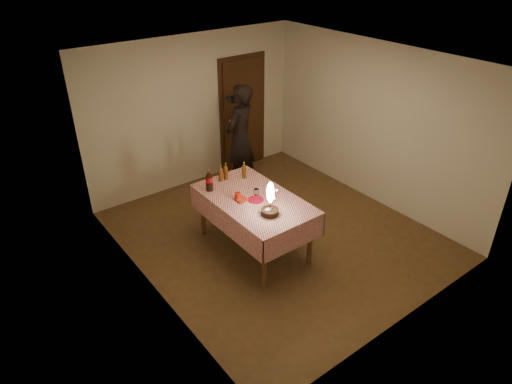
# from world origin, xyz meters

# --- Properties ---
(ground) EXTENTS (4.00, 4.50, 0.01)m
(ground) POSITION_xyz_m (0.00, 0.00, 0.00)
(ground) COLOR brown
(ground) RESTS_ON ground
(room_shell) EXTENTS (4.04, 4.54, 2.62)m
(room_shell) POSITION_xyz_m (0.03, 0.08, 1.65)
(room_shell) COLOR beige
(room_shell) RESTS_ON ground
(dining_table) EXTENTS (1.02, 1.72, 0.83)m
(dining_table) POSITION_xyz_m (-0.47, -0.07, 0.72)
(dining_table) COLOR brown
(dining_table) RESTS_ON ground
(birthday_cake) EXTENTS (0.29, 0.29, 0.47)m
(birthday_cake) POSITION_xyz_m (-0.55, -0.52, 0.97)
(birthday_cake) COLOR white
(birthday_cake) RESTS_ON dining_table
(red_plate) EXTENTS (0.22, 0.22, 0.01)m
(red_plate) POSITION_xyz_m (-0.48, -0.12, 0.84)
(red_plate) COLOR #BA0C2A
(red_plate) RESTS_ON dining_table
(red_cup) EXTENTS (0.08, 0.08, 0.10)m
(red_cup) POSITION_xyz_m (-0.66, 0.04, 0.88)
(red_cup) COLOR #B2230C
(red_cup) RESTS_ON dining_table
(clear_cup) EXTENTS (0.07, 0.07, 0.09)m
(clear_cup) POSITION_xyz_m (-0.38, -0.02, 0.88)
(clear_cup) COLOR white
(clear_cup) RESTS_ON dining_table
(napkin_stack) EXTENTS (0.15, 0.15, 0.02)m
(napkin_stack) POSITION_xyz_m (-0.63, -0.00, 0.84)
(napkin_stack) COLOR red
(napkin_stack) RESTS_ON dining_table
(cola_bottle) EXTENTS (0.10, 0.10, 0.32)m
(cola_bottle) POSITION_xyz_m (-0.83, 0.49, 0.98)
(cola_bottle) COLOR black
(cola_bottle) RESTS_ON dining_table
(amber_bottle_left) EXTENTS (0.06, 0.06, 0.25)m
(amber_bottle_left) POSITION_xyz_m (-0.55, 0.62, 0.95)
(amber_bottle_left) COLOR #57300E
(amber_bottle_left) RESTS_ON dining_table
(amber_bottle_right) EXTENTS (0.06, 0.06, 0.25)m
(amber_bottle_right) POSITION_xyz_m (-0.22, 0.49, 0.95)
(amber_bottle_right) COLOR #57300E
(amber_bottle_right) RESTS_ON dining_table
(amber_bottle_mid) EXTENTS (0.06, 0.06, 0.25)m
(amber_bottle_mid) POSITION_xyz_m (-0.46, 0.63, 0.95)
(amber_bottle_mid) COLOR #57300E
(amber_bottle_mid) RESTS_ON dining_table
(photographer) EXTENTS (0.80, 0.69, 1.87)m
(photographer) POSITION_xyz_m (0.45, 1.54, 0.94)
(photographer) COLOR black
(photographer) RESTS_ON ground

